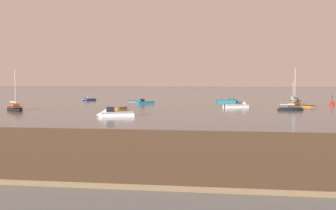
% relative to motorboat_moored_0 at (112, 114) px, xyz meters
% --- Properties ---
extents(motorboat_moored_0, '(5.49, 3.21, 1.98)m').
position_rel_motorboat_moored_0_xyz_m(motorboat_moored_0, '(0.00, 0.00, 0.00)').
color(motorboat_moored_0, white).
rests_on(motorboat_moored_0, ground).
extents(rowboat_moored_0, '(2.16, 3.72, 0.56)m').
position_rel_motorboat_moored_0_xyz_m(rowboat_moored_0, '(-2.91, 15.61, -0.15)').
color(rowboat_moored_0, gold).
rests_on(rowboat_moored_0, ground).
extents(motorboat_moored_1, '(4.35, 3.66, 1.63)m').
position_rel_motorboat_moored_0_xyz_m(motorboat_moored_1, '(-3.37, 34.86, -0.05)').
color(motorboat_moored_1, '#197084').
rests_on(motorboat_moored_1, ground).
extents(sailboat_moored_1, '(4.67, 2.06, 5.06)m').
position_rel_motorboat_moored_0_xyz_m(sailboat_moored_1, '(25.81, 17.52, -0.08)').
color(sailboat_moored_1, black).
rests_on(sailboat_moored_1, ground).
extents(motorboat_moored_2, '(5.48, 3.98, 1.79)m').
position_rel_motorboat_moored_0_xyz_m(motorboat_moored_2, '(17.43, 23.70, -0.05)').
color(motorboat_moored_2, white).
rests_on(motorboat_moored_2, ground).
extents(rowboat_moored_1, '(2.98, 3.58, 0.56)m').
position_rel_motorboat_moored_0_xyz_m(rowboat_moored_1, '(29.99, 26.87, -0.15)').
color(rowboat_moored_1, orange).
rests_on(rowboat_moored_1, ground).
extents(motorboat_moored_3, '(5.20, 2.20, 1.73)m').
position_rel_motorboat_moored_0_xyz_m(motorboat_moored_3, '(15.17, 43.88, -0.06)').
color(motorboat_moored_3, '#197084').
rests_on(motorboat_moored_3, ground).
extents(rowboat_moored_2, '(3.69, 2.24, 0.55)m').
position_rel_motorboat_moored_0_xyz_m(rowboat_moored_2, '(-6.75, 41.87, -0.15)').
color(rowboat_moored_2, gray).
rests_on(rowboat_moored_2, ground).
extents(sailboat_moored_2, '(4.26, 7.45, 7.97)m').
position_rel_motorboat_moored_0_xyz_m(sailboat_moored_2, '(28.84, 37.89, 0.05)').
color(sailboat_moored_2, orange).
rests_on(sailboat_moored_2, ground).
extents(motorboat_moored_5, '(2.99, 4.28, 1.40)m').
position_rel_motorboat_moored_0_xyz_m(motorboat_moored_5, '(-20.57, 48.39, -0.11)').
color(motorboat_moored_5, navy).
rests_on(motorboat_moored_5, ground).
extents(sailboat_moored_3, '(5.83, 6.00, 7.15)m').
position_rel_motorboat_moored_0_xyz_m(sailboat_moored_3, '(-19.69, 9.80, 0.01)').
color(sailboat_moored_3, black).
rests_on(sailboat_moored_3, ground).
extents(channel_buoy, '(0.90, 0.90, 2.30)m').
position_rel_motorboat_moored_0_xyz_m(channel_buoy, '(36.06, 35.60, 0.16)').
color(channel_buoy, red).
rests_on(channel_buoy, ground).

